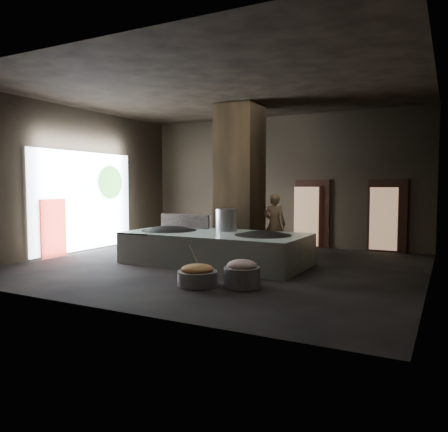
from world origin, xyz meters
The scene contains 28 objects.
floor centered at (0.00, 0.00, -0.05)m, with size 10.00×9.00×0.10m, color black.
ceiling centered at (0.00, 0.00, 4.55)m, with size 10.00×9.00×0.10m, color black.
back_wall centered at (0.00, 4.55, 2.25)m, with size 10.00×0.10×4.50m, color black.
front_wall centered at (0.00, -4.55, 2.25)m, with size 10.00×0.10×4.50m, color black.
left_wall centered at (-5.05, 0.00, 2.25)m, with size 0.10×9.00×4.50m, color black.
right_wall centered at (5.05, 0.00, 2.25)m, with size 0.10×9.00×4.50m, color black.
pillar centered at (-0.30, 1.90, 2.25)m, with size 1.20×1.20×4.50m, color black.
hearth_platform centered at (-0.18, 0.13, 0.42)m, with size 4.81×2.30×0.84m, color silver.
platform_cap centered at (-0.18, 0.13, 0.82)m, with size 4.71×2.26×0.03m, color black.
wok_left centered at (-1.63, 0.08, 0.75)m, with size 1.52×1.52×0.42m, color black.
wok_left_rim centered at (-1.63, 0.08, 0.82)m, with size 1.55×1.55×0.05m, color black.
wok_right centered at (1.17, 0.18, 0.75)m, with size 1.41×1.41×0.40m, color black.
wok_right_rim centered at (1.17, 0.18, 0.82)m, with size 1.44×1.44×0.05m, color black.
stock_pot centered at (-0.13, 0.68, 1.13)m, with size 0.59×0.59×0.63m, color #97999E.
splash_guard centered at (-1.63, 0.88, 1.03)m, with size 1.67×0.06×0.42m, color black.
cook centered at (0.66, 2.32, 0.93)m, with size 0.68×0.44×1.85m, color #9F7C51.
veg_basin centered at (0.71, -2.27, 0.15)m, with size 0.84×0.84×0.31m, color gray.
veg_fill centered at (0.71, -2.27, 0.35)m, with size 0.69×0.69×0.21m, color olive.
ladle centered at (0.56, -2.12, 0.55)m, with size 0.02×0.02×0.66m, color #97999E.
meat_basin centered at (1.59, -1.95, 0.21)m, with size 0.75×0.75×0.41m, color gray.
meat_fill centered at (1.59, -1.95, 0.45)m, with size 0.62×0.62×0.24m, color #A97465.
doorway_near centered at (1.20, 4.45, 1.10)m, with size 1.18×0.08×2.38m, color black.
doorway_near_glow centered at (1.04, 4.31, 1.05)m, with size 0.84×0.04×1.99m, color #8C6647.
doorway_far centered at (3.60, 4.45, 1.10)m, with size 1.18×0.08×2.38m, color black.
doorway_far_glow centered at (3.50, 4.39, 1.05)m, with size 0.83×0.04×1.97m, color #8C6647.
left_opening centered at (-4.95, 0.20, 1.60)m, with size 0.04×4.20×3.10m, color white.
pavilion_sliver centered at (-4.88, -1.10, 0.85)m, with size 0.05×0.90×1.70m, color maroon.
tree_silhouette centered at (-4.85, 1.30, 2.20)m, with size 0.28×1.10×1.10m, color #194714.
Camera 1 is at (5.37, -10.00, 2.09)m, focal length 35.00 mm.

